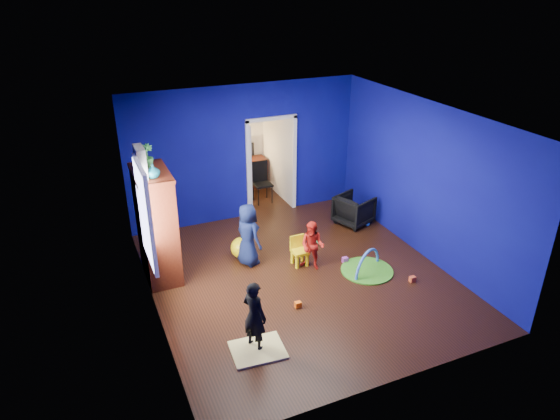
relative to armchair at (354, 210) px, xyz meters
name	(u,v)px	position (x,y,z in m)	size (l,w,h in m)	color
floor	(300,277)	(-1.98, -1.47, -0.32)	(5.00, 5.50, 0.01)	black
ceiling	(303,116)	(-1.98, -1.47, 2.58)	(5.00, 5.50, 0.01)	white
wall_back	(245,153)	(-1.98, 1.28, 1.13)	(5.00, 0.02, 2.90)	#0A096F
wall_front	(400,291)	(-1.98, -4.22, 1.13)	(5.00, 0.02, 2.90)	#0A096F
wall_left	(147,231)	(-4.48, -1.47, 1.13)	(0.02, 5.50, 2.90)	#0A096F
wall_right	(424,180)	(0.52, -1.47, 1.13)	(0.02, 5.50, 2.90)	#0A096F
alcove	(257,147)	(-1.38, 2.15, 0.93)	(1.00, 1.75, 2.50)	silver
armchair	(354,210)	(0.00, 0.00, 0.00)	(0.68, 0.70, 0.64)	black
child_black	(254,316)	(-3.34, -2.86, 0.23)	(0.40, 0.26, 1.09)	black
child_navy	(248,235)	(-2.64, -0.66, 0.28)	(0.58, 0.38, 1.19)	#0E1636
toddler_red	(312,246)	(-1.64, -1.27, 0.14)	(0.45, 0.35, 0.92)	red
vase	(153,171)	(-4.19, -0.69, 1.75)	(0.22, 0.22, 0.23)	#0C5560
potted_plant	(146,156)	(-4.19, -0.17, 1.84)	(0.22, 0.22, 0.39)	green
tv_armoire	(157,225)	(-4.19, -0.39, 0.66)	(0.58, 1.14, 1.96)	#3A1609
crt_tv	(159,223)	(-4.15, -0.39, 0.70)	(0.46, 0.70, 0.54)	silver
yellow_blanket	(258,350)	(-3.34, -2.96, -0.30)	(0.75, 0.60, 0.03)	#F2E07A
hopper_ball	(242,248)	(-2.69, -0.41, -0.12)	(0.41, 0.41, 0.41)	yellow
kid_chair	(300,252)	(-1.79, -1.07, -0.07)	(0.28, 0.28, 0.50)	yellow
play_mat	(367,270)	(-0.77, -1.77, -0.31)	(0.94, 0.94, 0.03)	green
toy_arch	(367,270)	(-0.77, -1.77, -0.30)	(0.84, 0.84, 0.05)	#3F8CD8
window_left	(144,215)	(-4.46, -1.12, 1.23)	(0.03, 0.95, 1.55)	white
curtain	(147,217)	(-4.35, -0.57, 0.93)	(0.14, 0.42, 2.40)	slate
doorway	(271,167)	(-1.38, 1.28, 0.73)	(1.16, 0.10, 2.10)	white
study_desk	(248,173)	(-1.38, 2.79, 0.06)	(0.88, 0.44, 0.75)	#3D140A
desk_monitor	(246,150)	(-1.38, 2.91, 0.63)	(0.40, 0.05, 0.32)	black
desk_lamp	(236,153)	(-1.66, 2.85, 0.61)	(0.14, 0.14, 0.14)	#FFD88C
folding_chair	(262,183)	(-1.38, 1.83, 0.14)	(0.40, 0.40, 0.92)	black
book_shelf	(245,107)	(-1.38, 2.90, 1.70)	(0.88, 0.24, 0.04)	white
toy_0	(412,279)	(-0.23, -2.38, -0.27)	(0.10, 0.08, 0.10)	#EE5327
toy_1	(367,223)	(0.21, -0.23, -0.26)	(0.11, 0.11, 0.11)	blue
toy_2	(298,305)	(-2.38, -2.26, -0.27)	(0.10, 0.08, 0.10)	#FF600D
toy_3	(317,242)	(-1.14, -0.53, -0.26)	(0.11, 0.11, 0.11)	green
toy_4	(345,260)	(-0.98, -1.34, -0.27)	(0.10, 0.08, 0.10)	#B744AA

